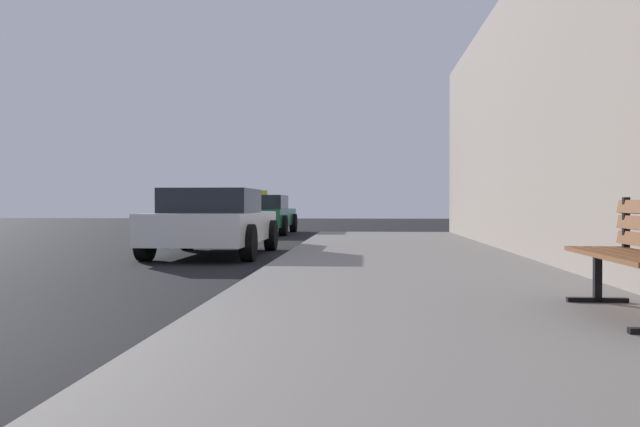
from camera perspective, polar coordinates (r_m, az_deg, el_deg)
sidewalk at (r=3.39m, az=15.50°, el=-14.73°), size 4.00×32.00×0.15m
car_white at (r=12.39m, az=-9.45°, el=-0.72°), size 2.02×4.10×1.27m
car_green at (r=21.18m, az=-5.16°, el=-0.06°), size 1.96×4.36×1.43m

